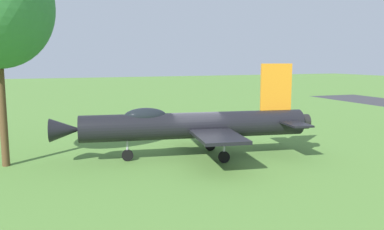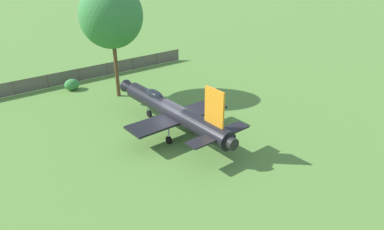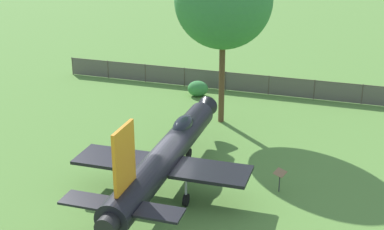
% 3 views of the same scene
% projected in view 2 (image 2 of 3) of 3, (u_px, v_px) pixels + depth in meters
% --- Properties ---
extents(ground_plane, '(200.00, 200.00, 0.00)m').
position_uv_depth(ground_plane, '(174.00, 132.00, 28.53)').
color(ground_plane, '#568438').
extents(display_jet, '(14.03, 8.63, 5.06)m').
position_uv_depth(display_jet, '(171.00, 110.00, 27.98)').
color(display_jet, black).
rests_on(display_jet, ground_plane).
extents(shade_tree, '(5.42, 5.95, 10.76)m').
position_uv_depth(shade_tree, '(111.00, 16.00, 32.13)').
color(shade_tree, brown).
rests_on(shade_tree, ground_plane).
extents(perimeter_fence, '(5.59, 26.17, 1.48)m').
position_uv_depth(perimeter_fence, '(79.00, 75.00, 38.91)').
color(perimeter_fence, '#4C4238').
rests_on(perimeter_fence, ground_plane).
extents(shrub_near_fence, '(1.28, 1.52, 1.15)m').
position_uv_depth(shrub_near_fence, '(72.00, 85.00, 36.71)').
color(shrub_near_fence, '#387F3D').
rests_on(shrub_near_fence, ground_plane).
extents(info_plaque, '(0.71, 0.70, 1.14)m').
position_uv_depth(info_plaque, '(212.00, 101.00, 32.16)').
color(info_plaque, '#333333').
rests_on(info_plaque, ground_plane).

